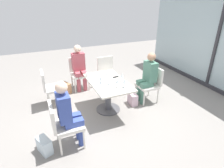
{
  "coord_description": "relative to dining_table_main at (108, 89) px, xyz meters",
  "views": [
    {
      "loc": [
        3.5,
        -1.42,
        2.46
      ],
      "look_at": [
        0.0,
        0.1,
        0.65
      ],
      "focal_mm": 30.12,
      "sensor_mm": 36.0,
      "label": 1
    }
  ],
  "objects": [
    {
      "name": "ground_plane",
      "position": [
        0.0,
        0.0,
        -0.53
      ],
      "size": [
        12.0,
        12.0,
        0.0
      ],
      "primitive_type": "plane",
      "color": "gray"
    },
    {
      "name": "chair_far_left",
      "position": [
        -1.18,
        0.45,
        -0.04
      ],
      "size": [
        0.5,
        0.46,
        0.87
      ],
      "color": "silver",
      "rests_on": "ground_plane"
    },
    {
      "name": "wine_glass_5",
      "position": [
        0.05,
        -0.18,
        0.33
      ],
      "size": [
        0.07,
        0.07,
        0.18
      ],
      "color": "silver",
      "rests_on": "dining_table_main"
    },
    {
      "name": "handbag_1",
      "position": [
        0.8,
        -1.5,
        -0.39
      ],
      "size": [
        0.34,
        0.26,
        0.28
      ],
      "primitive_type": "cube",
      "rotation": [
        0.0,
        0.0,
        0.38
      ],
      "color": "silver",
      "rests_on": "ground_plane"
    },
    {
      "name": "person_side_end",
      "position": [
        -1.36,
        -0.3,
        0.17
      ],
      "size": [
        0.39,
        0.34,
        1.26
      ],
      "color": "#B24C56",
      "rests_on": "ground_plane"
    },
    {
      "name": "person_near_window",
      "position": [
        -0.0,
        1.05,
        0.17
      ],
      "size": [
        0.34,
        0.39,
        1.26
      ],
      "color": "#4C7F6B",
      "rests_on": "ground_plane"
    },
    {
      "name": "handbag_0",
      "position": [
        0.0,
        0.66,
        -0.39
      ],
      "size": [
        0.31,
        0.18,
        0.28
      ],
      "primitive_type": "cube",
      "rotation": [
        0.0,
        0.0,
        -0.08
      ],
      "color": "beige",
      "rests_on": "ground_plane"
    },
    {
      "name": "person_front_right",
      "position": [
        0.79,
        -1.05,
        0.17
      ],
      "size": [
        0.34,
        0.39,
        1.26
      ],
      "color": "#384C9E",
      "rests_on": "ground_plane"
    },
    {
      "name": "chair_front_left",
      "position": [
        -0.79,
        -1.15,
        -0.04
      ],
      "size": [
        0.46,
        0.5,
        0.87
      ],
      "color": "silver",
      "rests_on": "ground_plane"
    },
    {
      "name": "wine_glass_2",
      "position": [
        0.15,
        -0.03,
        0.33
      ],
      "size": [
        0.07,
        0.07,
        0.18
      ],
      "color": "silver",
      "rests_on": "dining_table_main"
    },
    {
      "name": "cell_phone_on_table",
      "position": [
        -0.16,
        0.26,
        0.2
      ],
      "size": [
        0.07,
        0.15,
        0.01
      ],
      "primitive_type": "cube",
      "rotation": [
        0.0,
        0.0,
        -0.03
      ],
      "color": "black",
      "rests_on": "dining_table_main"
    },
    {
      "name": "wine_glass_1",
      "position": [
        0.09,
        0.3,
        0.33
      ],
      "size": [
        0.07,
        0.07,
        0.18
      ],
      "color": "silver",
      "rests_on": "dining_table_main"
    },
    {
      "name": "coffee_cup",
      "position": [
        -0.47,
        -0.32,
        0.24
      ],
      "size": [
        0.08,
        0.08,
        0.09
      ],
      "primitive_type": "cylinder",
      "color": "white",
      "rests_on": "dining_table_main"
    },
    {
      "name": "chair_side_end",
      "position": [
        -1.46,
        -0.3,
        -0.04
      ],
      "size": [
        0.5,
        0.46,
        0.87
      ],
      "color": "silver",
      "rests_on": "ground_plane"
    },
    {
      "name": "chair_near_window",
      "position": [
        0.0,
        1.15,
        -0.04
      ],
      "size": [
        0.46,
        0.51,
        0.87
      ],
      "color": "silver",
      "rests_on": "ground_plane"
    },
    {
      "name": "chair_front_right",
      "position": [
        0.79,
        -1.15,
        -0.04
      ],
      "size": [
        0.46,
        0.5,
        0.87
      ],
      "color": "silver",
      "rests_on": "ground_plane"
    },
    {
      "name": "wine_glass_4",
      "position": [
        -0.18,
        0.06,
        0.33
      ],
      "size": [
        0.07,
        0.07,
        0.18
      ],
      "color": "silver",
      "rests_on": "dining_table_main"
    },
    {
      "name": "handbag_2",
      "position": [
        -1.26,
        -0.74,
        -0.39
      ],
      "size": [
        0.34,
        0.28,
        0.28
      ],
      "primitive_type": "cube",
      "rotation": [
        0.0,
        0.0,
        0.47
      ],
      "color": "#A3704C",
      "rests_on": "ground_plane"
    },
    {
      "name": "wine_glass_6",
      "position": [
        0.33,
        0.08,
        0.33
      ],
      "size": [
        0.07,
        0.07,
        0.18
      ],
      "color": "silver",
      "rests_on": "dining_table_main"
    },
    {
      "name": "window_wall_backdrop",
      "position": [
        0.0,
        3.2,
        0.68
      ],
      "size": [
        5.37,
        0.1,
        2.7
      ],
      "color": "#A1B7BC",
      "rests_on": "ground_plane"
    },
    {
      "name": "dining_table_main",
      "position": [
        0.0,
        0.0,
        0.0
      ],
      "size": [
        1.3,
        0.77,
        0.73
      ],
      "color": "silver",
      "rests_on": "ground_plane"
    },
    {
      "name": "wine_glass_3",
      "position": [
        0.2,
        -0.23,
        0.33
      ],
      "size": [
        0.07,
        0.07,
        0.18
      ],
      "color": "silver",
      "rests_on": "dining_table_main"
    },
    {
      "name": "wine_glass_0",
      "position": [
        0.4,
        0.2,
        0.33
      ],
      "size": [
        0.07,
        0.07,
        0.18
      ],
      "color": "silver",
      "rests_on": "dining_table_main"
    }
  ]
}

